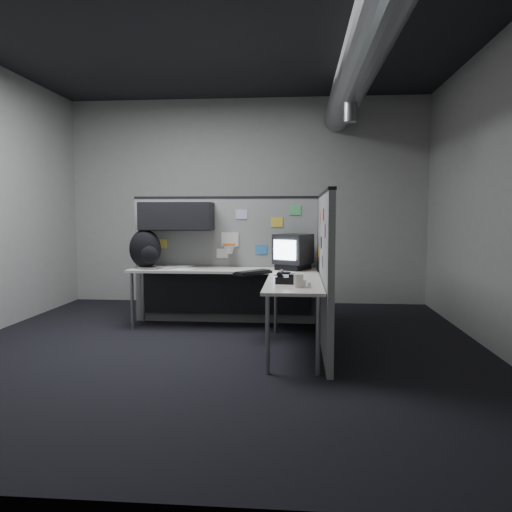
# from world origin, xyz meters

# --- Properties ---
(room) EXTENTS (5.62, 5.62, 3.22)m
(room) POSITION_xyz_m (0.56, 0.00, 2.10)
(room) COLOR black
(room) RESTS_ON ground
(partition_back) EXTENTS (2.44, 0.42, 1.63)m
(partition_back) POSITION_xyz_m (-0.25, 1.23, 1.00)
(partition_back) COLOR gray
(partition_back) RESTS_ON ground
(partition_right) EXTENTS (0.07, 2.23, 1.63)m
(partition_right) POSITION_xyz_m (1.10, 0.22, 0.82)
(partition_right) COLOR gray
(partition_right) RESTS_ON ground
(desk) EXTENTS (2.31, 2.11, 0.73)m
(desk) POSITION_xyz_m (0.15, 0.70, 0.61)
(desk) COLOR beige
(desk) RESTS_ON ground
(monitor) EXTENTS (0.51, 0.51, 0.43)m
(monitor) POSITION_xyz_m (0.76, 0.99, 0.95)
(monitor) COLOR black
(monitor) RESTS_ON desk
(keyboard) EXTENTS (0.42, 0.46, 0.04)m
(keyboard) POSITION_xyz_m (0.32, 0.47, 0.75)
(keyboard) COLOR black
(keyboard) RESTS_ON desk
(mouse) EXTENTS (0.28, 0.26, 0.05)m
(mouse) POSITION_xyz_m (0.69, 0.37, 0.75)
(mouse) COLOR black
(mouse) RESTS_ON desk
(phone) EXTENTS (0.24, 0.26, 0.12)m
(phone) POSITION_xyz_m (0.72, -0.20, 0.77)
(phone) COLOR black
(phone) RESTS_ON desk
(bottles) EXTENTS (0.13, 0.14, 0.07)m
(bottles) POSITION_xyz_m (0.87, -0.45, 0.76)
(bottles) COLOR silver
(bottles) RESTS_ON desk
(cup) EXTENTS (0.10, 0.10, 0.12)m
(cup) POSITION_xyz_m (0.83, -0.50, 0.79)
(cup) COLOR beige
(cup) RESTS_ON desk
(papers) EXTENTS (0.77, 0.57, 0.02)m
(papers) POSITION_xyz_m (-0.82, 1.06, 0.74)
(papers) COLOR white
(papers) RESTS_ON desk
(backpack) EXTENTS (0.46, 0.41, 0.48)m
(backpack) POSITION_xyz_m (-1.07, 0.98, 0.97)
(backpack) COLOR black
(backpack) RESTS_ON desk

